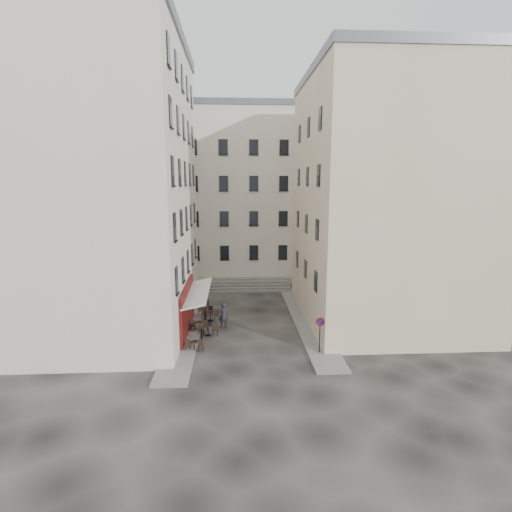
{
  "coord_description": "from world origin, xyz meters",
  "views": [
    {
      "loc": [
        -1.01,
        -26.4,
        10.51
      ],
      "look_at": [
        0.67,
        4.0,
        4.96
      ],
      "focal_mm": 28.0,
      "sensor_mm": 36.0,
      "label": 1
    }
  ],
  "objects": [
    {
      "name": "bistro_table_b",
      "position": [
        -2.88,
        0.18,
        0.5
      ],
      "size": [
        1.39,
        0.65,
        0.98
      ],
      "color": "black",
      "rests_on": "ground"
    },
    {
      "name": "no_parking_sign",
      "position": [
        4.23,
        -3.25,
        1.71
      ],
      "size": [
        0.54,
        0.18,
        2.41
      ],
      "rotation": [
        0.0,
        0.0,
        -0.26
      ],
      "color": "black",
      "rests_on": "ground"
    },
    {
      "name": "pedestrian",
      "position": [
        -1.85,
        1.77,
        0.96
      ],
      "size": [
        0.71,
        0.48,
        1.91
      ],
      "primitive_type": "imported",
      "rotation": [
        0.0,
        0.0,
        3.11
      ],
      "color": "black",
      "rests_on": "ground"
    },
    {
      "name": "bistro_table_c",
      "position": [
        -3.59,
        1.02,
        0.47
      ],
      "size": [
        1.3,
        0.61,
        0.91
      ],
      "color": "black",
      "rests_on": "ground"
    },
    {
      "name": "bistro_table_d",
      "position": [
        -2.91,
        3.24,
        0.5
      ],
      "size": [
        1.39,
        0.65,
        0.98
      ],
      "color": "black",
      "rests_on": "ground"
    },
    {
      "name": "sidewalk_right",
      "position": [
        4.5,
        3.0,
        0.06
      ],
      "size": [
        2.0,
        18.0,
        0.12
      ],
      "primitive_type": "cube",
      "color": "slate",
      "rests_on": "ground"
    },
    {
      "name": "bistro_table_a",
      "position": [
        -3.6,
        -2.38,
        0.42
      ],
      "size": [
        1.16,
        0.54,
        0.81
      ],
      "color": "black",
      "rests_on": "ground"
    },
    {
      "name": "building_right",
      "position": [
        10.5,
        3.5,
        9.31
      ],
      "size": [
        12.2,
        14.2,
        18.6
      ],
      "color": "#C4B191",
      "rests_on": "ground"
    },
    {
      "name": "bistro_table_e",
      "position": [
        -3.37,
        4.56,
        0.43
      ],
      "size": [
        1.19,
        0.56,
        0.84
      ],
      "color": "black",
      "rests_on": "ground"
    },
    {
      "name": "bollard_near",
      "position": [
        -3.25,
        -1.0,
        0.53
      ],
      "size": [
        0.12,
        0.12,
        0.98
      ],
      "color": "black",
      "rests_on": "ground"
    },
    {
      "name": "stone_steps",
      "position": [
        0.0,
        12.57,
        0.4
      ],
      "size": [
        9.0,
        3.15,
        0.8
      ],
      "color": "slate",
      "rests_on": "ground"
    },
    {
      "name": "building_back",
      "position": [
        -1.0,
        19.0,
        9.31
      ],
      "size": [
        18.2,
        10.2,
        18.6
      ],
      "color": "beige",
      "rests_on": "ground"
    },
    {
      "name": "ground",
      "position": [
        0.0,
        0.0,
        0.0
      ],
      "size": [
        90.0,
        90.0,
        0.0
      ],
      "primitive_type": "plane",
      "color": "black",
      "rests_on": "ground"
    },
    {
      "name": "bollard_mid",
      "position": [
        -3.25,
        2.5,
        0.53
      ],
      "size": [
        0.12,
        0.12,
        0.98
      ],
      "color": "black",
      "rests_on": "ground"
    },
    {
      "name": "bollard_far",
      "position": [
        -3.25,
        6.0,
        0.53
      ],
      "size": [
        0.12,
        0.12,
        0.98
      ],
      "color": "black",
      "rests_on": "ground"
    },
    {
      "name": "building_left",
      "position": [
        -10.5,
        3.0,
        10.31
      ],
      "size": [
        12.2,
        16.2,
        20.6
      ],
      "color": "beige",
      "rests_on": "ground"
    },
    {
      "name": "sidewalk_left",
      "position": [
        -4.5,
        4.0,
        0.06
      ],
      "size": [
        2.0,
        22.0,
        0.12
      ],
      "primitive_type": "cube",
      "color": "slate",
      "rests_on": "ground"
    },
    {
      "name": "cafe_storefront",
      "position": [
        -4.32,
        1.0,
        1.88
      ],
      "size": [
        1.74,
        7.3,
        3.5
      ],
      "color": "#43090E",
      "rests_on": "ground"
    }
  ]
}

